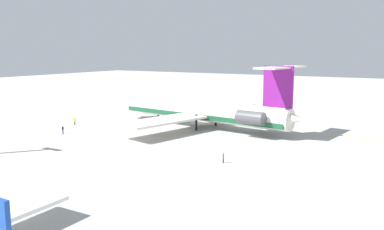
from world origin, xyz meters
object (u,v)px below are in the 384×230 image
object	(u,v)px
ground_crew_starboard	(63,129)
safety_cone_nose	(180,106)
ground_crew_near_tail	(192,105)
ground_crew_portside	(75,120)
ground_crew_near_nose	(223,156)
main_jetliner	(206,111)

from	to	relation	value
ground_crew_starboard	safety_cone_nose	xyz separation A→B (m)	(1.15, -47.00, -0.85)
ground_crew_near_tail	safety_cone_nose	world-z (taller)	ground_crew_near_tail
ground_crew_portside	ground_crew_near_tail	bearing A→B (deg)	144.45
ground_crew_portside	ground_crew_starboard	bearing A→B (deg)	13.90
ground_crew_near_tail	safety_cone_nose	bearing A→B (deg)	-172.63
ground_crew_near_nose	safety_cone_nose	xyz separation A→B (m)	(39.11, -49.82, -0.83)
main_jetliner	ground_crew_portside	bearing A→B (deg)	31.28
ground_crew_near_nose	ground_crew_starboard	distance (m)	38.07
ground_crew_near_nose	safety_cone_nose	distance (m)	63.34
ground_crew_starboard	safety_cone_nose	size ratio (longest dim) A/B	3.23
ground_crew_near_tail	ground_crew_portside	world-z (taller)	ground_crew_near_tail
ground_crew_starboard	ground_crew_portside	bearing A→B (deg)	125.56
main_jetliner	ground_crew_near_nose	world-z (taller)	main_jetliner
ground_crew_starboard	safety_cone_nose	bearing A→B (deg)	93.46
ground_crew_starboard	ground_crew_near_nose	bearing A→B (deg)	-2.19
main_jetliner	ground_crew_near_nose	size ratio (longest dim) A/B	27.74
main_jetliner	ground_crew_near_nose	xyz separation A→B (m)	(-15.97, 23.76, -2.74)
ground_crew_portside	ground_crew_starboard	size ratio (longest dim) A/B	1.00
ground_crew_near_tail	ground_crew_starboard	bearing A→B (deg)	-62.05
ground_crew_near_tail	main_jetliner	bearing A→B (deg)	-19.34
ground_crew_near_nose	ground_crew_near_tail	xyz separation A→B (m)	(33.53, -47.07, 0.05)
ground_crew_near_nose	ground_crew_portside	world-z (taller)	ground_crew_portside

